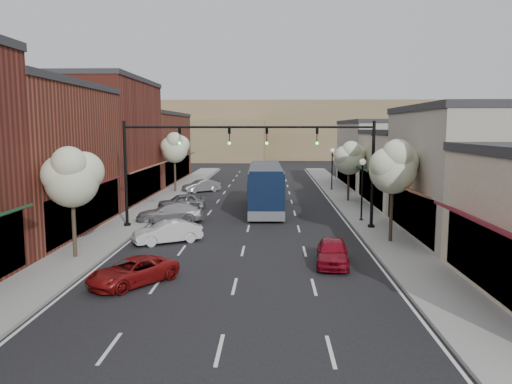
# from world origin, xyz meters

# --- Properties ---
(ground) EXTENTS (160.00, 160.00, 0.00)m
(ground) POSITION_xyz_m (0.00, 0.00, 0.00)
(ground) COLOR black
(ground) RESTS_ON ground
(sidewalk_left) EXTENTS (2.80, 73.00, 0.15)m
(sidewalk_left) POSITION_xyz_m (-8.40, 18.50, 0.07)
(sidewalk_left) COLOR gray
(sidewalk_left) RESTS_ON ground
(sidewalk_right) EXTENTS (2.80, 73.00, 0.15)m
(sidewalk_right) POSITION_xyz_m (8.40, 18.50, 0.07)
(sidewalk_right) COLOR gray
(sidewalk_right) RESTS_ON ground
(curb_left) EXTENTS (0.25, 73.00, 0.17)m
(curb_left) POSITION_xyz_m (-7.00, 18.50, 0.07)
(curb_left) COLOR gray
(curb_left) RESTS_ON ground
(curb_right) EXTENTS (0.25, 73.00, 0.17)m
(curb_right) POSITION_xyz_m (7.00, 18.50, 0.07)
(curb_right) COLOR gray
(curb_right) RESTS_ON ground
(bldg_left_midnear) EXTENTS (10.14, 14.10, 9.40)m
(bldg_left_midnear) POSITION_xyz_m (-14.23, 6.00, 4.66)
(bldg_left_midnear) COLOR brown
(bldg_left_midnear) RESTS_ON ground
(bldg_left_midfar) EXTENTS (10.14, 14.10, 10.90)m
(bldg_left_midfar) POSITION_xyz_m (-14.24, 20.00, 5.40)
(bldg_left_midfar) COLOR maroon
(bldg_left_midfar) RESTS_ON ground
(bldg_left_far) EXTENTS (10.14, 18.10, 8.40)m
(bldg_left_far) POSITION_xyz_m (-14.22, 36.00, 4.16)
(bldg_left_far) COLOR brown
(bldg_left_far) RESTS_ON ground
(bldg_right_midnear) EXTENTS (9.14, 12.10, 7.90)m
(bldg_right_midnear) POSITION_xyz_m (13.72, 6.00, 3.91)
(bldg_right_midnear) COLOR #A1998A
(bldg_right_midnear) RESTS_ON ground
(bldg_right_midfar) EXTENTS (9.14, 12.10, 6.40)m
(bldg_right_midfar) POSITION_xyz_m (13.70, 18.00, 3.17)
(bldg_right_midfar) COLOR beige
(bldg_right_midfar) RESTS_ON ground
(bldg_right_far) EXTENTS (9.14, 16.10, 7.40)m
(bldg_right_far) POSITION_xyz_m (13.71, 32.00, 3.66)
(bldg_right_far) COLOR #A1998A
(bldg_right_far) RESTS_ON ground
(hill_far) EXTENTS (120.00, 30.00, 12.00)m
(hill_far) POSITION_xyz_m (0.00, 90.00, 6.00)
(hill_far) COLOR #7A6647
(hill_far) RESTS_ON ground
(hill_near) EXTENTS (50.00, 20.00, 8.00)m
(hill_near) POSITION_xyz_m (-25.00, 78.00, 4.00)
(hill_near) COLOR #7A6647
(hill_near) RESTS_ON ground
(signal_mast_right) EXTENTS (8.22, 0.46, 7.00)m
(signal_mast_right) POSITION_xyz_m (5.62, 8.00, 4.62)
(signal_mast_right) COLOR black
(signal_mast_right) RESTS_ON ground
(signal_mast_left) EXTENTS (8.22, 0.46, 7.00)m
(signal_mast_left) POSITION_xyz_m (-5.62, 8.00, 4.62)
(signal_mast_left) COLOR black
(signal_mast_left) RESTS_ON ground
(tree_right_near) EXTENTS (2.85, 2.65, 5.95)m
(tree_right_near) POSITION_xyz_m (8.35, 3.94, 4.45)
(tree_right_near) COLOR #47382B
(tree_right_near) RESTS_ON ground
(tree_right_far) EXTENTS (2.85, 2.65, 5.43)m
(tree_right_far) POSITION_xyz_m (8.35, 19.94, 3.99)
(tree_right_far) COLOR #47382B
(tree_right_far) RESTS_ON ground
(tree_left_near) EXTENTS (2.85, 2.65, 5.69)m
(tree_left_near) POSITION_xyz_m (-8.25, -0.06, 4.22)
(tree_left_near) COLOR #47382B
(tree_left_near) RESTS_ON ground
(tree_left_far) EXTENTS (2.85, 2.65, 6.13)m
(tree_left_far) POSITION_xyz_m (-8.25, 25.94, 4.60)
(tree_left_far) COLOR #47382B
(tree_left_far) RESTS_ON ground
(lamp_post_near) EXTENTS (0.44, 0.44, 4.44)m
(lamp_post_near) POSITION_xyz_m (7.80, 10.50, 3.01)
(lamp_post_near) COLOR black
(lamp_post_near) RESTS_ON ground
(lamp_post_far) EXTENTS (0.44, 0.44, 4.44)m
(lamp_post_far) POSITION_xyz_m (7.80, 28.00, 3.01)
(lamp_post_far) COLOR black
(lamp_post_far) RESTS_ON ground
(coach_bus) EXTENTS (2.86, 11.85, 3.61)m
(coach_bus) POSITION_xyz_m (1.03, 15.39, 1.88)
(coach_bus) COLOR #0D1934
(coach_bus) RESTS_ON ground
(red_hatchback) EXTENTS (1.90, 3.92, 1.29)m
(red_hatchback) POSITION_xyz_m (4.46, -0.60, 0.65)
(red_hatchback) COLOR maroon
(red_hatchback) RESTS_ON ground
(parked_car_a) EXTENTS (3.90, 4.28, 1.11)m
(parked_car_a) POSITION_xyz_m (-4.31, -3.87, 0.55)
(parked_car_a) COLOR maroon
(parked_car_a) RESTS_ON ground
(parked_car_b) EXTENTS (4.05, 3.03, 1.28)m
(parked_car_b) POSITION_xyz_m (-4.43, 3.76, 0.64)
(parked_car_b) COLOR silver
(parked_car_b) RESTS_ON ground
(parked_car_c) EXTENTS (4.88, 2.56, 1.35)m
(parked_car_c) POSITION_xyz_m (-5.55, 9.97, 0.68)
(parked_car_c) COLOR #A4A3A8
(parked_car_c) RESTS_ON ground
(parked_car_d) EXTENTS (4.07, 2.71, 1.29)m
(parked_car_d) POSITION_xyz_m (-5.77, 15.53, 0.64)
(parked_car_d) COLOR #54575B
(parked_car_d) RESTS_ON ground
(parked_car_e) EXTENTS (3.95, 3.35, 1.28)m
(parked_car_e) POSITION_xyz_m (-5.69, 26.42, 0.64)
(parked_car_e) COLOR #959499
(parked_car_e) RESTS_ON ground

